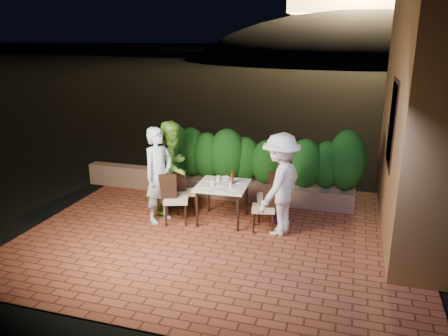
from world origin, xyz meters
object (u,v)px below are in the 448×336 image
at_px(beer_bottle, 232,177).
at_px(diner_blue, 159,175).
at_px(dining_table, 223,203).
at_px(bowl, 225,178).
at_px(diner_green, 173,167).
at_px(chair_left_back, 185,191).
at_px(diner_white, 280,185).
at_px(chair_left_front, 176,198).
at_px(diner_purple, 283,182).
at_px(chair_right_front, 263,207).
at_px(parapet_lamp, 158,166).
at_px(chair_right_back, 269,196).

bearing_deg(beer_bottle, diner_blue, -163.50).
distance_m(dining_table, bowl, 0.51).
bearing_deg(beer_bottle, bowl, 132.31).
height_order(beer_bottle, diner_blue, diner_blue).
xyz_separation_m(diner_blue, diner_green, (0.05, 0.55, 0.01)).
height_order(chair_left_back, diner_white, diner_white).
bearing_deg(beer_bottle, chair_left_front, -158.29).
relative_size(bowl, diner_white, 0.10).
height_order(beer_bottle, diner_purple, diner_purple).
bearing_deg(diner_white, beer_bottle, -90.21).
distance_m(beer_bottle, chair_right_front, 0.85).
height_order(chair_left_front, parapet_lamp, chair_left_front).
height_order(dining_table, parapet_lamp, dining_table).
xyz_separation_m(chair_left_front, diner_white, (1.98, 0.11, 0.44)).
distance_m(beer_bottle, chair_left_front, 1.16).
bearing_deg(chair_left_front, diner_green, 98.83).
relative_size(chair_right_front, chair_right_back, 0.92).
bearing_deg(diner_blue, dining_table, -53.37).
bearing_deg(diner_purple, dining_table, -68.00).
distance_m(chair_left_front, diner_white, 2.03).
height_order(chair_right_front, diner_purple, diner_purple).
xyz_separation_m(diner_blue, parapet_lamp, (-0.81, 1.64, -0.36)).
relative_size(diner_green, diner_white, 1.01).
bearing_deg(diner_blue, chair_left_back, -9.09).
height_order(chair_left_back, chair_right_front, chair_right_front).
bearing_deg(bowl, chair_right_front, -29.33).
height_order(dining_table, diner_purple, diner_purple).
distance_m(dining_table, chair_right_front, 0.87).
relative_size(bowl, parapet_lamp, 1.30).
bearing_deg(diner_white, dining_table, -84.15).
relative_size(diner_blue, parapet_lamp, 13.28).
height_order(chair_left_front, diner_green, diner_green).
relative_size(diner_blue, diner_purple, 1.17).
height_order(chair_right_front, diner_blue, diner_blue).
relative_size(bowl, diner_purple, 0.11).
bearing_deg(bowl, diner_green, -175.55).
xyz_separation_m(bowl, diner_white, (1.19, -0.53, 0.16)).
bearing_deg(diner_blue, diner_purple, -53.05).
relative_size(bowl, chair_right_back, 0.19).
xyz_separation_m(bowl, chair_right_back, (0.89, -0.00, -0.28)).
distance_m(diner_blue, diner_purple, 2.38).
bearing_deg(chair_right_back, parapet_lamp, -34.13).
relative_size(bowl, chair_left_front, 0.19).
distance_m(beer_bottle, chair_left_back, 1.13).
xyz_separation_m(beer_bottle, diner_white, (0.97, -0.29, 0.03)).
relative_size(beer_bottle, chair_right_front, 0.33).
height_order(chair_right_back, parapet_lamp, chair_right_back).
height_order(dining_table, chair_right_back, chair_right_back).
bearing_deg(chair_right_back, diner_blue, 3.00).
bearing_deg(diner_green, chair_left_back, -88.44).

